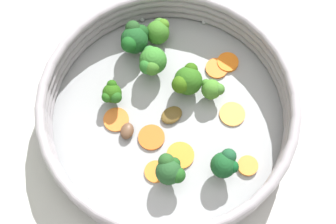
{
  "coord_description": "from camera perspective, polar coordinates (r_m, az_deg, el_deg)",
  "views": [
    {
      "loc": [
        -0.04,
        0.26,
        0.66
      ],
      "look_at": [
        0.0,
        0.0,
        0.03
      ],
      "focal_mm": 50.0,
      "sensor_mm": 36.0,
      "label": 1
    }
  ],
  "objects": [
    {
      "name": "broccoli_floret_4",
      "position": [
        0.71,
        -1.96,
        6.14
      ],
      "size": [
        0.04,
        0.05,
        0.05
      ],
      "color": "#5F864A",
      "rests_on": "skillet"
    },
    {
      "name": "skillet_rim_wall",
      "position": [
        0.68,
        -0.0,
        0.47
      ],
      "size": [
        0.37,
        0.37,
        0.06
      ],
      "color": "#9A949B",
      "rests_on": "skillet"
    },
    {
      "name": "broccoli_floret_5",
      "position": [
        0.7,
        -6.83,
        2.25
      ],
      "size": [
        0.03,
        0.03,
        0.04
      ],
      "color": "#83AD5E",
      "rests_on": "skillet"
    },
    {
      "name": "carrot_slice_4",
      "position": [
        0.75,
        7.29,
        6.03
      ],
      "size": [
        0.05,
        0.05,
        0.01
      ],
      "primitive_type": "cylinder",
      "rotation": [
        0.0,
        0.0,
        0.87
      ],
      "color": "orange",
      "rests_on": "skillet"
    },
    {
      "name": "broccoli_floret_6",
      "position": [
        0.74,
        -1.18,
        9.87
      ],
      "size": [
        0.04,
        0.04,
        0.04
      ],
      "color": "#6C8C50",
      "rests_on": "skillet"
    },
    {
      "name": "mushroom_piece_1",
      "position": [
        0.69,
        -5.01,
        -2.33
      ],
      "size": [
        0.02,
        0.03,
        0.01
      ],
      "primitive_type": "ellipsoid",
      "rotation": [
        0.0,
        0.0,
        4.6
      ],
      "color": "brown",
      "rests_on": "skillet"
    },
    {
      "name": "broccoli_floret_7",
      "position": [
        0.64,
        0.24,
        -7.11
      ],
      "size": [
        0.04,
        0.04,
        0.05
      ],
      "color": "#81A764",
      "rests_on": "skillet"
    },
    {
      "name": "carrot_slice_5",
      "position": [
        0.68,
        1.51,
        -5.3
      ],
      "size": [
        0.06,
        0.06,
        0.0
      ],
      "primitive_type": "cylinder",
      "rotation": [
        0.0,
        0.0,
        0.95
      ],
      "color": "orange",
      "rests_on": "skillet"
    },
    {
      "name": "skillet_rivet_right",
      "position": [
        0.78,
        -3.15,
        11.24
      ],
      "size": [
        0.01,
        0.01,
        0.01
      ],
      "primitive_type": "sphere",
      "color": "#969A9C",
      "rests_on": "skillet"
    },
    {
      "name": "broccoli_floret_1",
      "position": [
        0.7,
        2.34,
        3.85
      ],
      "size": [
        0.05,
        0.05,
        0.05
      ],
      "color": "#74944F",
      "rests_on": "skillet"
    },
    {
      "name": "carrot_slice_6",
      "position": [
        0.7,
        -6.34,
        -0.93
      ],
      "size": [
        0.04,
        0.04,
        0.0
      ],
      "primitive_type": "cylinder",
      "rotation": [
        0.0,
        0.0,
        4.58
      ],
      "color": "orange",
      "rests_on": "skillet"
    },
    {
      "name": "skillet_rivet_left",
      "position": [
        0.78,
        4.41,
        10.92
      ],
      "size": [
        0.01,
        0.01,
        0.01
      ],
      "primitive_type": "sphere",
      "color": "#98999C",
      "rests_on": "skillet"
    },
    {
      "name": "carrot_slice_3",
      "position": [
        0.68,
        -1.51,
        -7.28
      ],
      "size": [
        0.05,
        0.05,
        0.0
      ],
      "primitive_type": "cylinder",
      "rotation": [
        0.0,
        0.0,
        5.36
      ],
      "color": "orange",
      "rests_on": "skillet"
    },
    {
      "name": "carrot_slice_0",
      "position": [
        0.71,
        7.83,
        -0.25
      ],
      "size": [
        0.06,
        0.06,
        0.0
      ],
      "primitive_type": "cylinder",
      "rotation": [
        0.0,
        0.0,
        0.78
      ],
      "color": "#ED963F",
      "rests_on": "skillet"
    },
    {
      "name": "carrot_slice_7",
      "position": [
        0.69,
        -2.04,
        -3.11
      ],
      "size": [
        0.05,
        0.05,
        0.0
      ],
      "primitive_type": "cylinder",
      "rotation": [
        0.0,
        0.0,
        4.48
      ],
      "color": "#D65F1C",
      "rests_on": "skillet"
    },
    {
      "name": "mushroom_piece_0",
      "position": [
        0.7,
        0.41,
        -0.6
      ],
      "size": [
        0.04,
        0.04,
        0.01
      ],
      "primitive_type": "ellipsoid",
      "rotation": [
        0.0,
        0.0,
        0.77
      ],
      "color": "brown",
      "rests_on": "skillet"
    },
    {
      "name": "ground_plane",
      "position": [
        0.71,
        -0.0,
        -0.77
      ],
      "size": [
        4.0,
        4.0,
        0.0
      ],
      "primitive_type": "plane",
      "color": "#BCBBB7"
    },
    {
      "name": "carrot_slice_2",
      "position": [
        0.69,
        9.68,
        -6.48
      ],
      "size": [
        0.04,
        0.04,
        0.01
      ],
      "primitive_type": "cylinder",
      "rotation": [
        0.0,
        0.0,
        1.87
      ],
      "color": "orange",
      "rests_on": "skillet"
    },
    {
      "name": "carrot_slice_1",
      "position": [
        0.74,
        5.95,
        5.32
      ],
      "size": [
        0.05,
        0.05,
        0.0
      ],
      "primitive_type": "cylinder",
      "rotation": [
        0.0,
        0.0,
        2.28
      ],
      "color": "orange",
      "rests_on": "skillet"
    },
    {
      "name": "broccoli_floret_0",
      "position": [
        0.65,
        6.92,
        -6.35
      ],
      "size": [
        0.04,
        0.04,
        0.05
      ],
      "color": "#8EAB64",
      "rests_on": "skillet"
    },
    {
      "name": "broccoli_floret_3",
      "position": [
        0.7,
        5.39,
        2.78
      ],
      "size": [
        0.04,
        0.03,
        0.04
      ],
      "color": "#779F57",
      "rests_on": "skillet"
    },
    {
      "name": "skillet",
      "position": [
        0.71,
        -0.0,
        -0.62
      ],
      "size": [
        0.36,
        0.36,
        0.01
      ],
      "primitive_type": "cylinder",
      "color": "#939699",
      "rests_on": "ground_plane"
    },
    {
      "name": "broccoli_floret_2",
      "position": [
        0.73,
        -4.12,
        8.93
      ],
      "size": [
        0.04,
        0.05,
        0.05
      ],
      "color": "#6E9848",
      "rests_on": "skillet"
    }
  ]
}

